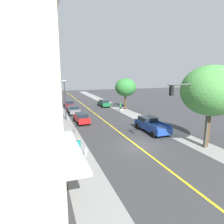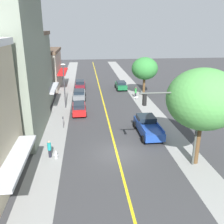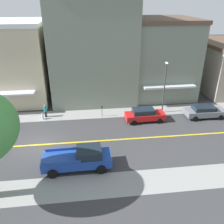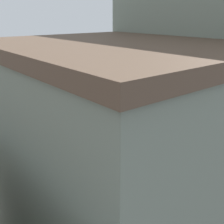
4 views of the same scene
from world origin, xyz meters
TOP-DOWN VIEW (x-y plane):
  - ground_plane at (0.00, 0.00)m, footprint 140.00×140.00m
  - sidewalk_left at (-6.34, 0.00)m, footprint 2.76×126.00m
  - sidewalk_right at (6.34, 0.00)m, footprint 2.76×126.00m
  - road_centerline_stripe at (0.00, 0.00)m, footprint 0.20×126.00m
  - tan_rowhouse at (-13.01, 15.64)m, footprint 11.31×9.20m
  - street_tree_right_corner at (6.55, -2.38)m, footprint 5.79×5.79m
  - fire_hydrant at (-5.54, -0.30)m, footprint 0.44×0.24m
  - parking_meter at (-5.42, 6.74)m, footprint 0.12×0.18m
  - traffic_light_mast at (4.79, -2.61)m, footprint 4.97×0.32m
  - street_lamp at (-5.68, 14.33)m, footprint 0.70×0.36m
  - red_sedan_left_curb at (-3.67, 11.53)m, footprint 2.03×4.60m
  - blue_pickup_truck at (3.94, 4.03)m, footprint 2.40×5.76m
  - pedestrian_teal_shirt at (-6.11, -0.01)m, footprint 0.34×0.34m

SIDE VIEW (x-z plane):
  - ground_plane at x=0.00m, z-range 0.00..0.00m
  - road_centerline_stripe at x=0.00m, z-range 0.00..0.00m
  - sidewalk_left at x=-6.34m, z-range 0.00..0.01m
  - sidewalk_right at x=6.34m, z-range 0.00..0.01m
  - fire_hydrant at x=-5.54m, z-range -0.01..0.76m
  - red_sedan_left_curb at x=-3.67m, z-range 0.03..1.59m
  - pedestrian_teal_shirt at x=-6.11m, z-range 0.04..1.66m
  - blue_pickup_truck at x=3.94m, z-range 0.01..1.81m
  - parking_meter at x=-5.42m, z-range 0.22..1.61m
  - street_lamp at x=-5.68m, z-range 0.76..7.15m
  - traffic_light_mast at x=4.79m, z-range 1.13..8.01m
  - tan_rowhouse at x=-13.01m, z-range 0.01..10.62m
  - street_tree_right_corner at x=6.55m, z-range 1.63..9.87m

